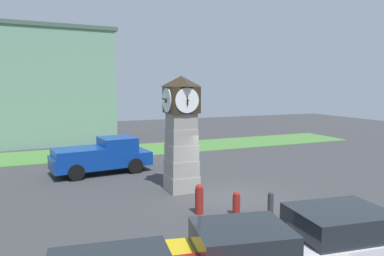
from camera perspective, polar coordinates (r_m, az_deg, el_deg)
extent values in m
plane|color=#38383A|center=(16.06, 5.88, -10.28)|extent=(66.44, 66.44, 0.00)
cube|color=gray|center=(16.71, -1.60, -8.34)|extent=(1.28, 1.28, 0.69)
cube|color=gray|center=(16.55, -1.61, -6.03)|extent=(1.23, 1.23, 0.69)
cube|color=gray|center=(16.41, -1.62, -3.69)|extent=(1.18, 1.18, 0.69)
cube|color=gray|center=(16.29, -1.63, -1.31)|extent=(1.14, 1.14, 0.69)
cube|color=gray|center=(16.21, -1.63, 1.11)|extent=(1.09, 1.09, 0.69)
cube|color=#2D2316|center=(16.15, -1.65, 4.32)|extent=(1.28, 1.28, 1.13)
cylinder|color=white|center=(16.76, -2.48, 4.41)|extent=(1.05, 0.04, 1.05)
cube|color=black|center=(16.79, -2.52, 4.41)|extent=(0.06, 0.12, 0.24)
cube|color=black|center=(16.79, -2.52, 4.41)|extent=(0.04, 0.40, 0.08)
cylinder|color=white|center=(15.53, -0.75, 4.23)|extent=(1.05, 0.04, 1.05)
cube|color=black|center=(15.50, -0.70, 4.22)|extent=(0.06, 0.24, 0.07)
cube|color=black|center=(15.50, -0.70, 4.22)|extent=(0.04, 0.11, 0.39)
cylinder|color=white|center=(16.40, 0.51, 4.36)|extent=(0.04, 1.05, 1.05)
cube|color=black|center=(16.41, 0.62, 4.37)|extent=(0.18, 0.06, 0.21)
cube|color=black|center=(16.41, 0.62, 4.37)|extent=(0.36, 0.04, 0.24)
cylinder|color=white|center=(15.92, -3.87, 4.27)|extent=(0.04, 1.05, 1.05)
cube|color=black|center=(15.91, -3.98, 4.27)|extent=(0.12, 0.06, 0.24)
cube|color=black|center=(15.91, -3.98, 4.27)|extent=(0.38, 0.04, 0.19)
pyramid|color=#2D2316|center=(16.13, -1.66, 7.14)|extent=(1.35, 1.35, 0.46)
cylinder|color=#333338|center=(13.92, 11.88, -11.46)|extent=(0.21, 0.21, 0.76)
sphere|color=#333338|center=(13.79, 11.92, -9.83)|extent=(0.19, 0.19, 0.19)
cylinder|color=maroon|center=(13.78, 6.78, -11.66)|extent=(0.27, 0.27, 0.71)
sphere|color=maroon|center=(13.66, 6.80, -10.09)|extent=(0.25, 0.25, 0.25)
cylinder|color=maroon|center=(13.81, 1.10, -11.12)|extent=(0.30, 0.30, 0.92)
sphere|color=maroon|center=(13.66, 1.11, -9.11)|extent=(0.27, 0.27, 0.27)
cube|color=#1E2328|center=(9.06, 7.59, -16.35)|extent=(2.45, 2.16, 0.57)
cylinder|color=black|center=(10.72, 13.73, -17.57)|extent=(0.67, 0.34, 0.64)
cube|color=silver|center=(10.72, 22.75, -16.18)|extent=(4.40, 2.48, 0.70)
cube|color=#1E2328|center=(10.30, 21.52, -13.13)|extent=(2.51, 2.09, 0.63)
cylinder|color=black|center=(12.28, 24.75, -14.78)|extent=(0.66, 0.30, 0.64)
cylinder|color=black|center=(10.86, 13.81, -17.24)|extent=(0.66, 0.30, 0.64)
cube|color=navy|center=(20.32, -13.64, -4.76)|extent=(5.26, 2.48, 0.70)
cube|color=navy|center=(20.45, -11.31, -2.50)|extent=(1.97, 2.01, 0.80)
cube|color=navy|center=(19.98, -16.48, -3.51)|extent=(2.99, 2.22, 0.36)
cylinder|color=black|center=(21.68, -10.41, -4.77)|extent=(0.83, 0.37, 0.80)
cylinder|color=black|center=(20.02, -8.68, -5.70)|extent=(0.83, 0.37, 0.80)
cylinder|color=black|center=(20.90, -18.34, -5.44)|extent=(0.83, 0.37, 0.80)
cylinder|color=black|center=(19.17, -17.24, -6.50)|extent=(0.83, 0.37, 0.80)
cube|color=gray|center=(32.26, -24.87, 5.58)|extent=(14.10, 7.95, 8.74)
cube|color=#405849|center=(32.52, -25.28, 13.56)|extent=(14.52, 8.19, 0.30)
cube|color=#477A38|center=(26.33, -13.91, -3.65)|extent=(39.86, 4.76, 0.04)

